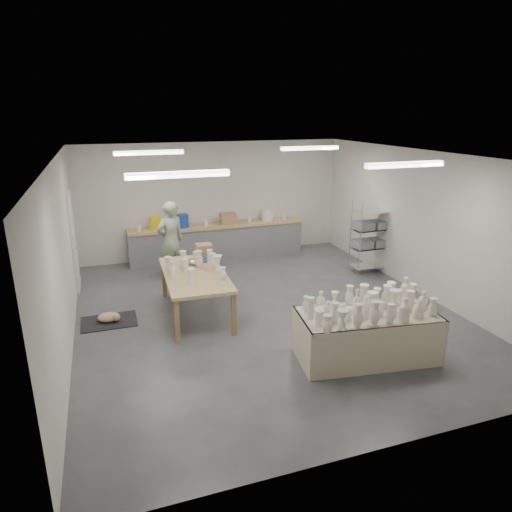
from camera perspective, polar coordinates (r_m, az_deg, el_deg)
name	(u,v)px	position (r m, az deg, el deg)	size (l,w,h in m)	color
room	(258,208)	(8.38, 0.31, 6.00)	(8.00, 8.02, 3.00)	#424449
back_counter	(217,240)	(12.13, -4.86, 2.02)	(4.60, 0.60, 1.24)	tan
wire_shelf	(371,235)	(11.24, 14.17, 2.55)	(0.88, 0.48, 1.80)	silver
drying_table	(367,332)	(7.47, 13.67, -9.22)	(2.28, 1.31, 1.14)	olive
work_table	(196,270)	(8.80, -7.46, -1.78)	(1.20, 2.28, 1.20)	tan
rug	(109,321)	(9.00, -17.89, -7.80)	(1.00, 0.70, 0.02)	black
cat	(110,317)	(8.95, -17.82, -7.26)	(0.47, 0.41, 0.17)	white
potter	(171,241)	(10.60, -10.62, 1.88)	(0.67, 0.44, 1.83)	#95AD86
red_stool	(170,264)	(11.04, -10.65, -1.01)	(0.40, 0.40, 0.30)	red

